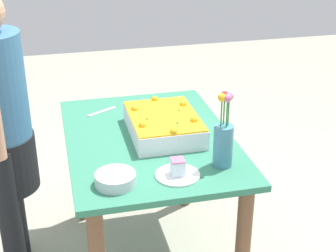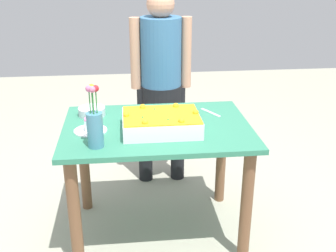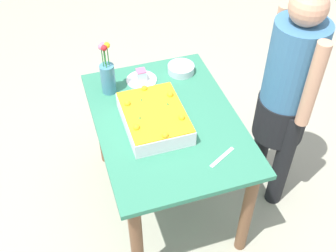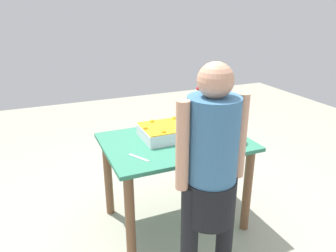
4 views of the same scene
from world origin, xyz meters
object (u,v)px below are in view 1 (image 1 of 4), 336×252
at_px(sheet_cake, 164,124).
at_px(cake_knife, 102,111).
at_px(serving_plate_with_slice, 178,171).
at_px(flower_vase, 223,140).
at_px(fruit_bowl, 115,179).

bearing_deg(sheet_cake, cake_knife, 37.58).
bearing_deg(serving_plate_with_slice, cake_knife, 16.94).
height_order(sheet_cake, flower_vase, flower_vase).
relative_size(sheet_cake, cake_knife, 2.44).
relative_size(cake_knife, fruit_bowl, 1.06).
bearing_deg(sheet_cake, flower_vase, -153.91).
height_order(sheet_cake, serving_plate_with_slice, sheet_cake).
relative_size(serving_plate_with_slice, fruit_bowl, 1.13).
bearing_deg(fruit_bowl, flower_vase, -83.94).
distance_m(sheet_cake, flower_vase, 0.42).
xyz_separation_m(sheet_cake, cake_knife, (0.35, 0.27, -0.05)).
bearing_deg(fruit_bowl, sheet_cake, -35.82).
height_order(cake_knife, flower_vase, flower_vase).
height_order(serving_plate_with_slice, cake_knife, serving_plate_with_slice).
relative_size(sheet_cake, fruit_bowl, 2.60).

